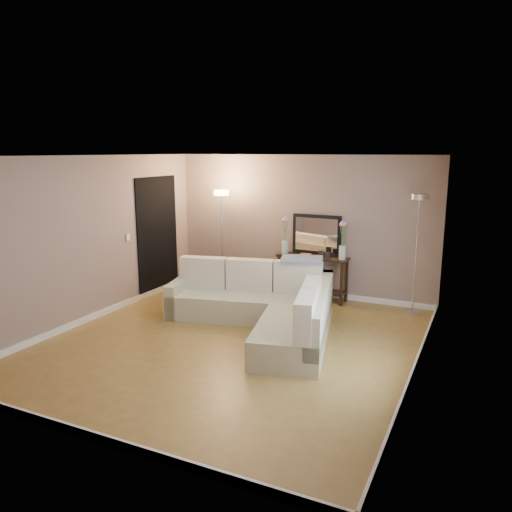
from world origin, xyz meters
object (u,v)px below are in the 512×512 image
at_px(sectional_sofa, 266,306).
at_px(console_table, 308,274).
at_px(floor_lamp_lit, 222,221).
at_px(floor_lamp_unlit, 418,231).

xyz_separation_m(sectional_sofa, console_table, (0.07, 1.73, 0.11)).
relative_size(sectional_sofa, console_table, 2.35).
relative_size(console_table, floor_lamp_lit, 0.68).
xyz_separation_m(floor_lamp_lit, floor_lamp_unlit, (3.53, 0.14, 0.04)).
xyz_separation_m(console_table, floor_lamp_unlit, (1.88, -0.12, 0.96)).
bearing_deg(console_table, floor_lamp_unlit, -3.61).
bearing_deg(floor_lamp_lit, sectional_sofa, -42.93).
relative_size(sectional_sofa, floor_lamp_unlit, 1.56).
bearing_deg(sectional_sofa, floor_lamp_unlit, 39.51).
height_order(sectional_sofa, floor_lamp_unlit, floor_lamp_unlit).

